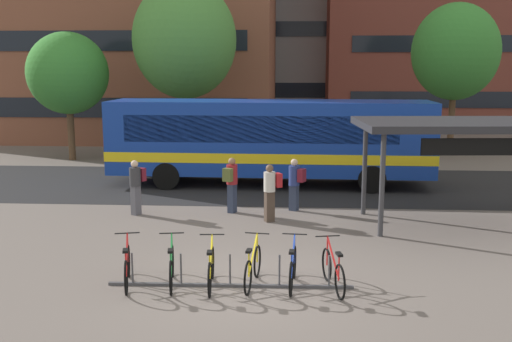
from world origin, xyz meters
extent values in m
plane|color=#6B605B|center=(0.00, 0.00, 0.00)|extent=(200.00, 200.00, 0.00)
cube|color=#232326|center=(0.00, 10.32, 0.00)|extent=(80.00, 7.20, 0.01)
cube|color=#14389E|center=(0.08, 10.32, 1.85)|extent=(12.05, 2.81, 2.70)
cube|color=yellow|center=(0.08, 10.32, 1.20)|extent=(12.07, 2.83, 0.36)
cube|color=black|center=(5.52, 10.20, 2.98)|extent=(1.05, 2.32, 0.40)
cube|color=black|center=(6.05, 10.19, 2.12)|extent=(0.13, 2.19, 1.40)
cube|color=black|center=(-0.20, 11.57, 2.25)|extent=(9.84, 0.28, 0.97)
cube|color=black|center=(-0.25, 9.08, 2.25)|extent=(9.84, 0.28, 0.97)
cylinder|color=black|center=(3.82, 11.39, 0.50)|extent=(1.01, 0.32, 1.00)
cylinder|color=black|center=(3.77, 9.08, 0.50)|extent=(1.01, 0.32, 1.00)
cylinder|color=black|center=(-3.62, 11.55, 0.50)|extent=(1.01, 0.32, 1.00)
cylinder|color=black|center=(-3.67, 9.24, 0.50)|extent=(1.01, 0.32, 1.00)
cube|color=#47474C|center=(-0.32, -0.19, 0.03)|extent=(5.05, 0.19, 0.06)
cylinder|color=#47474C|center=(-2.34, -0.24, 0.35)|extent=(0.04, 0.04, 0.70)
cylinder|color=#47474C|center=(-1.33, -0.21, 0.35)|extent=(0.04, 0.04, 0.70)
cylinder|color=#47474C|center=(-0.32, -0.19, 0.35)|extent=(0.04, 0.04, 0.70)
cylinder|color=#47474C|center=(0.69, -0.17, 0.35)|extent=(0.04, 0.04, 0.70)
cylinder|color=#47474C|center=(1.70, -0.15, 0.35)|extent=(0.04, 0.04, 0.70)
torus|color=black|center=(-2.56, 0.25, 0.35)|extent=(0.20, 0.70, 0.70)
torus|color=black|center=(-2.33, -0.74, 0.35)|extent=(0.20, 0.70, 0.70)
cube|color=red|center=(-2.45, -0.22, 0.67)|extent=(0.24, 0.90, 0.58)
cylinder|color=red|center=(-2.35, -0.64, 0.62)|extent=(0.04, 0.04, 0.55)
cube|color=black|center=(-2.35, -0.64, 0.88)|extent=(0.15, 0.24, 0.05)
cylinder|color=red|center=(-2.56, 0.23, 0.67)|extent=(0.04, 0.04, 0.65)
cylinder|color=black|center=(-2.56, 0.23, 0.98)|extent=(0.51, 0.15, 0.03)
torus|color=black|center=(-1.62, 0.31, 0.35)|extent=(0.16, 0.70, 0.70)
torus|color=black|center=(-1.44, -0.69, 0.35)|extent=(0.16, 0.70, 0.70)
cube|color=#1E7F38|center=(-1.53, -0.17, 0.67)|extent=(0.19, 0.91, 0.58)
cylinder|color=#1E7F38|center=(-1.46, -0.60, 0.62)|extent=(0.03, 0.03, 0.55)
cube|color=black|center=(-1.46, -0.60, 0.88)|extent=(0.14, 0.23, 0.05)
cylinder|color=#1E7F38|center=(-1.61, 0.29, 0.67)|extent=(0.04, 0.04, 0.65)
cylinder|color=black|center=(-1.61, 0.29, 0.98)|extent=(0.52, 0.12, 0.03)
torus|color=black|center=(-0.75, 0.26, 0.35)|extent=(0.10, 0.71, 0.70)
torus|color=black|center=(-0.66, -0.75, 0.35)|extent=(0.10, 0.71, 0.70)
cube|color=yellow|center=(-0.71, -0.22, 0.67)|extent=(0.11, 0.92, 0.58)
cylinder|color=yellow|center=(-0.67, -0.65, 0.62)|extent=(0.03, 0.03, 0.55)
cube|color=black|center=(-0.67, -0.65, 0.88)|extent=(0.12, 0.23, 0.05)
cylinder|color=yellow|center=(-0.74, 0.24, 0.67)|extent=(0.03, 0.03, 0.65)
cylinder|color=black|center=(-0.74, 0.24, 0.98)|extent=(0.52, 0.07, 0.03)
torus|color=black|center=(0.20, 0.41, 0.35)|extent=(0.13, 0.70, 0.70)
torus|color=black|center=(0.08, -0.60, 0.35)|extent=(0.13, 0.70, 0.70)
cube|color=yellow|center=(0.14, -0.07, 0.67)|extent=(0.14, 0.92, 0.58)
cylinder|color=yellow|center=(0.09, -0.50, 0.62)|extent=(0.03, 0.03, 0.55)
cube|color=black|center=(0.09, -0.50, 0.88)|extent=(0.13, 0.23, 0.05)
cylinder|color=yellow|center=(0.20, 0.39, 0.67)|extent=(0.04, 0.04, 0.65)
cylinder|color=black|center=(0.20, 0.39, 0.98)|extent=(0.52, 0.09, 0.03)
torus|color=black|center=(1.00, 0.40, 0.35)|extent=(0.09, 0.71, 0.70)
torus|color=black|center=(0.93, -0.61, 0.35)|extent=(0.09, 0.71, 0.70)
cube|color=#1E3DB2|center=(0.96, -0.08, 0.67)|extent=(0.09, 0.92, 0.58)
cylinder|color=#1E3DB2|center=(0.93, -0.51, 0.62)|extent=(0.03, 0.03, 0.55)
cube|color=black|center=(0.93, -0.51, 0.88)|extent=(0.11, 0.23, 0.05)
cylinder|color=#1E3DB2|center=(0.99, 0.39, 0.67)|extent=(0.03, 0.03, 0.65)
cylinder|color=black|center=(0.99, 0.39, 0.98)|extent=(0.52, 0.06, 0.03)
torus|color=black|center=(1.68, 0.30, 0.35)|extent=(0.18, 0.70, 0.70)
torus|color=black|center=(1.87, -0.70, 0.35)|extent=(0.18, 0.70, 0.70)
cube|color=red|center=(1.77, -0.18, 0.67)|extent=(0.21, 0.91, 0.58)
cylinder|color=red|center=(1.86, -0.60, 0.62)|extent=(0.04, 0.04, 0.55)
cube|color=black|center=(1.86, -0.60, 0.88)|extent=(0.14, 0.24, 0.05)
cylinder|color=red|center=(1.68, 0.28, 0.67)|extent=(0.04, 0.04, 0.65)
cylinder|color=black|center=(1.68, 0.28, 0.98)|extent=(0.52, 0.13, 0.03)
cylinder|color=#38383D|center=(3.29, 3.67, 1.39)|extent=(0.15, 0.15, 2.77)
cylinder|color=#38383D|center=(3.12, 6.03, 1.39)|extent=(0.15, 0.15, 2.77)
cube|color=#28282D|center=(5.79, 5.04, 2.87)|extent=(6.20, 3.59, 0.20)
cube|color=black|center=(5.89, 3.71, 2.42)|extent=(3.32, 0.32, 0.44)
cube|color=#2D3851|center=(-0.91, 5.96, 0.45)|extent=(0.29, 0.32, 0.90)
cylinder|color=maroon|center=(-0.91, 5.96, 1.20)|extent=(0.45, 0.45, 0.60)
sphere|color=#936B4C|center=(-0.91, 5.96, 1.61)|extent=(0.22, 0.22, 0.22)
cube|color=#56602D|center=(-1.02, 5.73, 1.23)|extent=(0.33, 0.28, 0.40)
cube|color=#565660|center=(-3.81, 5.52, 0.45)|extent=(0.30, 0.32, 0.90)
cylinder|color=#333338|center=(-3.81, 5.52, 1.18)|extent=(0.46, 0.46, 0.56)
sphere|color=beige|center=(-3.81, 5.52, 1.57)|extent=(0.22, 0.22, 0.22)
cube|color=maroon|center=(-3.69, 5.75, 1.21)|extent=(0.33, 0.29, 0.40)
cube|color=#2D3851|center=(0.99, 6.34, 0.40)|extent=(0.32, 0.30, 0.81)
cylinder|color=navy|center=(0.99, 6.34, 1.11)|extent=(0.46, 0.46, 0.62)
sphere|color=beige|center=(0.99, 6.34, 1.53)|extent=(0.22, 0.22, 0.22)
cube|color=maroon|center=(1.23, 6.23, 1.14)|extent=(0.29, 0.33, 0.40)
cube|color=#47382D|center=(0.28, 4.98, 0.45)|extent=(0.32, 0.30, 0.90)
cylinder|color=beige|center=(0.28, 4.98, 1.18)|extent=(0.46, 0.46, 0.57)
sphere|color=brown|center=(0.28, 4.98, 1.58)|extent=(0.22, 0.22, 0.22)
cube|color=#B21E23|center=(0.51, 5.10, 1.21)|extent=(0.29, 0.33, 0.40)
cylinder|color=brown|center=(9.02, 18.73, 1.57)|extent=(0.32, 0.32, 3.14)
ellipsoid|color=#388433|center=(9.02, 18.73, 5.18)|extent=(4.32, 4.32, 4.81)
cylinder|color=brown|center=(-4.24, 16.54, 1.67)|extent=(0.32, 0.32, 3.34)
ellipsoid|color=#4C8E3D|center=(-4.24, 16.54, 5.71)|extent=(4.93, 4.93, 5.57)
cylinder|color=brown|center=(-9.70, 15.78, 1.25)|extent=(0.32, 0.32, 2.51)
ellipsoid|color=#388433|center=(-9.70, 15.78, 4.15)|extent=(3.80, 3.80, 3.86)
cube|color=black|center=(-10.20, 20.45, 2.19)|extent=(17.32, 0.06, 1.10)
cube|color=black|center=(-10.20, 20.45, 5.84)|extent=(17.32, 0.06, 1.10)
cube|color=gray|center=(2.79, 38.14, 8.98)|extent=(19.65, 10.70, 17.95)
cube|color=black|center=(2.79, 32.76, 2.69)|extent=(17.29, 0.06, 1.10)
cube|color=black|center=(2.79, 32.76, 7.18)|extent=(17.29, 0.06, 1.10)
camera|label=1|loc=(0.92, -11.50, 4.47)|focal=40.89mm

